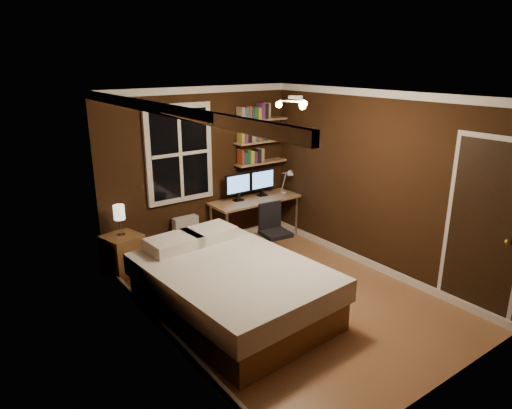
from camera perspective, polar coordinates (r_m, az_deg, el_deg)
floor at (r=5.90m, az=3.65°, el=-11.50°), size 4.20×4.20×0.00m
wall_back at (r=7.08m, az=-7.04°, el=4.31°), size 3.20×0.04×2.50m
wall_left at (r=4.59m, az=-11.66°, el=-3.38°), size 0.04×4.20×2.50m
wall_right at (r=6.51m, az=14.83°, el=2.65°), size 0.04×4.20×2.50m
ceiling at (r=5.16m, az=4.21°, el=13.50°), size 3.20×4.20×0.02m
window at (r=6.83m, az=-9.57°, el=6.27°), size 1.06×0.06×1.46m
door at (r=5.76m, az=26.48°, el=-2.96°), size 0.03×0.82×2.05m
door_knob at (r=5.62m, az=28.92°, el=-4.10°), size 0.06×0.06×0.06m
ceiling_fixture at (r=5.10m, az=4.92°, el=12.30°), size 0.44×0.44×0.18m
bookshelf_lower at (r=7.55m, az=0.61°, el=5.28°), size 0.92×0.22×0.03m
books_row_lower at (r=7.52m, az=0.61°, el=6.25°), size 0.42×0.16×0.23m
bookshelf_middle at (r=7.48m, az=0.62°, el=7.90°), size 0.92×0.22×0.03m
books_row_middle at (r=7.46m, az=0.62°, el=8.88°), size 0.54×0.16×0.23m
bookshelf_upper at (r=7.43m, az=0.62°, el=10.56°), size 0.92×0.22×0.03m
books_row_upper at (r=7.42m, az=0.63°, el=11.55°), size 0.54×0.16×0.23m
bed at (r=5.43m, az=-3.09°, el=-10.30°), size 1.79×2.38×0.77m
nightstand at (r=6.63m, az=-16.28°, el=-6.04°), size 0.56×0.56×0.57m
bedside_lamp at (r=6.45m, az=-16.66°, el=-1.93°), size 0.15×0.15×0.43m
radiator at (r=7.12m, az=-8.74°, el=-3.77°), size 0.39×0.14×0.59m
desk at (r=7.42m, az=-0.14°, el=0.28°), size 1.50×0.56×0.71m
monitor_left at (r=7.25m, az=-2.26°, el=2.16°), size 0.47×0.12×0.44m
monitor_right at (r=7.51m, az=0.79°, el=2.74°), size 0.47×0.12×0.44m
desk_lamp at (r=7.64m, az=3.87°, el=2.96°), size 0.14×0.32×0.44m
office_chair at (r=6.80m, az=2.28°, el=-4.44°), size 0.48×0.48×0.86m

